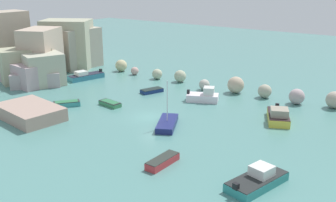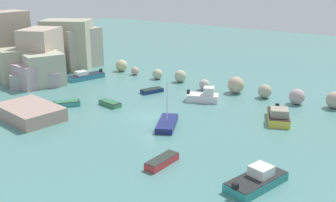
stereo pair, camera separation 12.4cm
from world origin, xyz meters
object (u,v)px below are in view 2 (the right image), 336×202
at_px(moored_boat_2, 67,104).
at_px(moored_boat_3, 257,180).
at_px(stone_dock, 30,112).
at_px(moored_boat_7, 204,96).
at_px(moored_boat_4, 26,120).
at_px(moored_boat_9, 110,103).
at_px(moored_boat_5, 167,123).
at_px(moored_boat_1, 278,116).
at_px(moored_boat_0, 86,76).
at_px(moored_boat_8, 152,91).
at_px(moored_boat_6, 162,161).

relative_size(moored_boat_2, moored_boat_3, 0.58).
height_order(stone_dock, moored_boat_7, moored_boat_7).
height_order(moored_boat_4, moored_boat_9, moored_boat_9).
bearing_deg(moored_boat_7, moored_boat_5, -106.52).
height_order(moored_boat_1, moored_boat_3, moored_boat_1).
bearing_deg(moored_boat_1, moored_boat_5, -72.29).
relative_size(stone_dock, moored_boat_0, 1.31).
height_order(moored_boat_0, moored_boat_3, moored_boat_3).
xyz_separation_m(moored_boat_7, moored_boat_9, (-8.98, -8.56, -0.38)).
bearing_deg(moored_boat_9, stone_dock, 70.85).
bearing_deg(moored_boat_5, moored_boat_2, -110.15).
distance_m(moored_boat_4, moored_boat_9, 10.68).
distance_m(moored_boat_5, moored_boat_8, 13.50).
relative_size(moored_boat_3, moored_boat_7, 1.29).
relative_size(moored_boat_1, moored_boat_7, 1.19).
bearing_deg(moored_boat_9, moored_boat_5, 178.15).
bearing_deg(moored_boat_3, moored_boat_1, 28.50).
bearing_deg(moored_boat_2, moored_boat_6, -70.39).
relative_size(moored_boat_2, moored_boat_4, 1.18).
distance_m(stone_dock, moored_boat_6, 19.79).
bearing_deg(moored_boat_1, moored_boat_6, -39.56).
bearing_deg(moored_boat_5, stone_dock, -90.40).
height_order(moored_boat_1, moored_boat_2, moored_boat_1).
xyz_separation_m(moored_boat_7, moored_boat_8, (-8.16, -0.65, -0.41)).
distance_m(moored_boat_4, moored_boat_5, 16.23).
distance_m(moored_boat_2, moored_boat_6, 20.74).
bearing_deg(stone_dock, moored_boat_3, 0.83).
bearing_deg(moored_boat_8, moored_boat_5, -114.41).
distance_m(moored_boat_0, moored_boat_4, 19.82).
relative_size(moored_boat_5, moored_boat_8, 1.55).
relative_size(moored_boat_0, moored_boat_1, 1.11).
relative_size(moored_boat_4, moored_boat_5, 0.55).
relative_size(stone_dock, moored_boat_7, 1.73).
bearing_deg(moored_boat_6, moored_boat_5, 34.47).
xyz_separation_m(moored_boat_2, moored_boat_7, (13.47, 11.84, 0.34)).
xyz_separation_m(moored_boat_4, moored_boat_9, (3.79, 9.98, 0.06)).
xyz_separation_m(stone_dock, moored_boat_6, (19.77, -0.91, -0.43)).
relative_size(moored_boat_1, moored_boat_9, 1.68).
relative_size(moored_boat_1, moored_boat_4, 1.87).
relative_size(moored_boat_3, moored_boat_9, 1.83).
relative_size(moored_boat_4, moored_boat_6, 0.80).
bearing_deg(moored_boat_4, moored_boat_3, -71.86).
distance_m(moored_boat_6, moored_boat_9, 18.08).
bearing_deg(moored_boat_4, moored_boat_5, -44.75).
relative_size(moored_boat_1, moored_boat_6, 1.50).
xyz_separation_m(moored_boat_5, moored_boat_9, (-10.22, 1.79, -0.05)).
height_order(moored_boat_0, moored_boat_5, moored_boat_5).
height_order(moored_boat_7, moored_boat_8, moored_boat_7).
relative_size(moored_boat_3, moored_boat_4, 2.03).
bearing_deg(moored_boat_5, moored_boat_9, -125.86).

